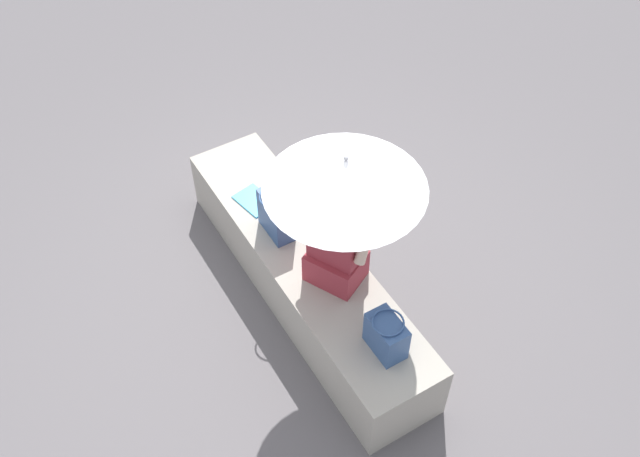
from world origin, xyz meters
TOP-DOWN VIEW (x-y plane):
  - ground_plane at (0.00, 0.00)m, footprint 14.00×14.00m
  - stone_bench at (0.00, 0.00)m, footprint 2.51×0.56m
  - person_seated at (0.28, 0.07)m, footprint 0.51×0.40m
  - parasol at (0.35, 0.07)m, footprint 0.94×0.94m
  - handbag_black at (-0.26, -0.07)m, footprint 0.29×0.21m
  - tote_bag_canvas at (0.90, 0.04)m, footprint 0.26×0.19m
  - magazine at (-0.59, -0.07)m, footprint 0.31×0.25m

SIDE VIEW (x-z plane):
  - ground_plane at x=0.00m, z-range 0.00..0.00m
  - stone_bench at x=0.00m, z-range 0.00..0.47m
  - magazine at x=-0.59m, z-range 0.47..0.48m
  - tote_bag_canvas at x=0.90m, z-range 0.47..0.74m
  - handbag_black at x=-0.26m, z-range 0.47..0.81m
  - person_seated at x=0.28m, z-range 0.41..1.31m
  - parasol at x=0.35m, z-range 0.89..2.00m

